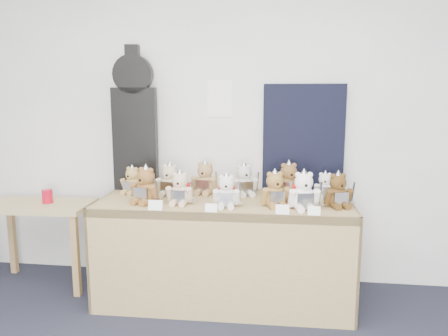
# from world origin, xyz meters

# --- Properties ---
(room_shell) EXTENTS (6.00, 6.00, 6.00)m
(room_shell) POSITION_xyz_m (0.05, 2.49, 1.54)
(room_shell) COLOR silver
(room_shell) RESTS_ON floor
(display_table) EXTENTS (1.91, 0.82, 0.79)m
(display_table) POSITION_xyz_m (0.15, 2.00, 0.62)
(display_table) COLOR olive
(display_table) RESTS_ON floor
(side_table) EXTENTS (0.85, 0.49, 0.70)m
(side_table) POSITION_xyz_m (-1.40, 2.12, 0.57)
(side_table) COLOR #A38558
(side_table) RESTS_ON floor
(guitar_case) EXTENTS (0.37, 0.14, 1.18)m
(guitar_case) POSITION_xyz_m (-0.63, 2.34, 1.37)
(guitar_case) COLOR black
(guitar_case) RESTS_ON display_table
(navy_board) EXTENTS (0.65, 0.04, 0.87)m
(navy_board) POSITION_xyz_m (0.74, 2.44, 1.22)
(navy_board) COLOR black
(navy_board) RESTS_ON display_table
(red_cup) EXTENTS (0.08, 0.08, 0.11)m
(red_cup) POSITION_xyz_m (-1.33, 2.14, 0.75)
(red_cup) COLOR #B30B21
(red_cup) RESTS_ON side_table
(teddy_front_far_left) EXTENTS (0.24, 0.23, 0.30)m
(teddy_front_far_left) POSITION_xyz_m (-0.41, 1.89, 0.91)
(teddy_front_far_left) COLOR brown
(teddy_front_far_left) RESTS_ON display_table
(teddy_front_left) EXTENTS (0.22, 0.18, 0.27)m
(teddy_front_left) POSITION_xyz_m (-0.16, 1.90, 0.90)
(teddy_front_left) COLOR #CFB392
(teddy_front_left) RESTS_ON display_table
(teddy_front_centre) EXTENTS (0.22, 0.18, 0.26)m
(teddy_front_centre) POSITION_xyz_m (0.19, 1.86, 0.90)
(teddy_front_centre) COLOR silver
(teddy_front_centre) RESTS_ON display_table
(teddy_front_right) EXTENTS (0.24, 0.22, 0.29)m
(teddy_front_right) POSITION_xyz_m (0.53, 1.92, 0.90)
(teddy_front_right) COLOR olive
(teddy_front_right) RESTS_ON display_table
(teddy_front_far_right) EXTENTS (0.25, 0.22, 0.30)m
(teddy_front_far_right) POSITION_xyz_m (0.72, 1.87, 0.91)
(teddy_front_far_right) COLOR white
(teddy_front_far_right) RESTS_ON display_table
(teddy_front_end) EXTENTS (0.23, 0.21, 0.28)m
(teddy_front_end) POSITION_xyz_m (0.97, 1.96, 0.90)
(teddy_front_end) COLOR #543B1C
(teddy_front_end) RESTS_ON display_table
(teddy_back_left) EXTENTS (0.23, 0.20, 0.29)m
(teddy_back_left) POSITION_xyz_m (-0.30, 2.15, 0.90)
(teddy_back_left) COLOR #C3B38E
(teddy_back_left) RESTS_ON display_table
(teddy_back_centre_left) EXTENTS (0.24, 0.21, 0.29)m
(teddy_back_centre_left) POSITION_xyz_m (-0.03, 2.24, 0.91)
(teddy_back_centre_left) COLOR #9C7B4E
(teddy_back_centre_left) RESTS_ON display_table
(teddy_back_centre_right) EXTENTS (0.23, 0.22, 0.28)m
(teddy_back_centre_right) POSITION_xyz_m (0.28, 2.23, 0.90)
(teddy_back_centre_right) COLOR beige
(teddy_back_centre_right) RESTS_ON display_table
(teddy_back_right) EXTENTS (0.25, 0.23, 0.30)m
(teddy_back_right) POSITION_xyz_m (0.63, 2.24, 0.91)
(teddy_back_right) COLOR brown
(teddy_back_right) RESTS_ON display_table
(teddy_back_end) EXTENTS (0.19, 0.15, 0.23)m
(teddy_back_end) POSITION_xyz_m (0.90, 2.22, 0.88)
(teddy_back_end) COLOR silver
(teddy_back_end) RESTS_ON display_table
(teddy_back_far_left) EXTENTS (0.20, 0.19, 0.25)m
(teddy_back_far_left) POSITION_xyz_m (-0.61, 2.17, 0.89)
(teddy_back_far_left) COLOR #AB8950
(teddy_back_far_left) RESTS_ON display_table
(entry_card_a) EXTENTS (0.10, 0.02, 0.07)m
(entry_card_a) POSITION_xyz_m (-0.28, 1.69, 0.83)
(entry_card_a) COLOR white
(entry_card_a) RESTS_ON display_table
(entry_card_b) EXTENTS (0.08, 0.02, 0.06)m
(entry_card_b) POSITION_xyz_m (0.10, 1.70, 0.82)
(entry_card_b) COLOR white
(entry_card_b) RESTS_ON display_table
(entry_card_c) EXTENTS (0.09, 0.02, 0.06)m
(entry_card_c) POSITION_xyz_m (0.58, 1.71, 0.83)
(entry_card_c) COLOR white
(entry_card_c) RESTS_ON display_table
(entry_card_d) EXTENTS (0.08, 0.02, 0.06)m
(entry_card_d) POSITION_xyz_m (0.79, 1.71, 0.82)
(entry_card_d) COLOR white
(entry_card_d) RESTS_ON display_table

